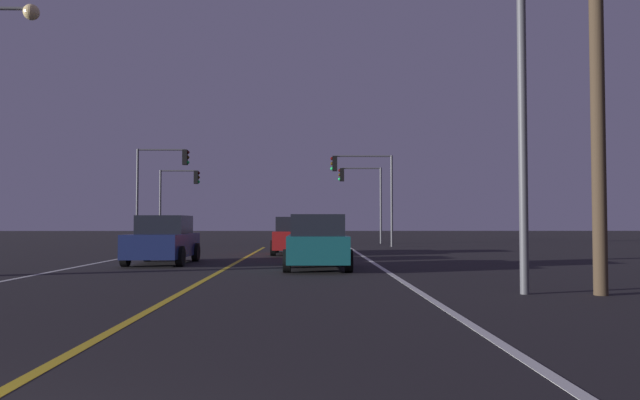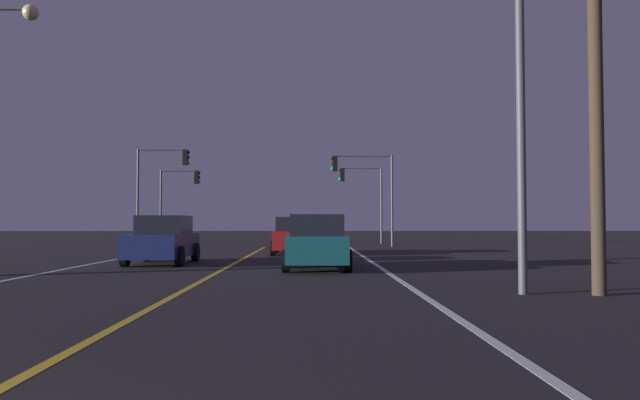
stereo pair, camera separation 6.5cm
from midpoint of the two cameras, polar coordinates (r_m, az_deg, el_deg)
name	(u,v)px [view 1 (the left image)]	position (r m, az deg, el deg)	size (l,w,h in m)	color
lane_edge_right	(397,278)	(16.08, 7.18, -7.30)	(0.16, 38.93, 0.01)	silver
lane_edge_left	(16,278)	(17.66, -26.81, -6.62)	(0.16, 38.93, 0.01)	silver
lane_center_divider	(208,278)	(16.15, -10.65, -7.26)	(0.16, 38.93, 0.01)	gold
car_ahead_far	(294,236)	(27.75, -2.49, -3.43)	(2.02, 4.30, 1.70)	black
car_oncoming	(163,240)	(22.03, -14.64, -3.71)	(2.02, 4.30, 1.70)	black
car_lead_same_lane	(317,243)	(18.91, -0.35, -4.05)	(2.02, 4.30, 1.70)	black
traffic_light_near_right	(362,178)	(36.05, 3.94, 2.06)	(3.72, 0.36, 5.45)	#4C4C51
traffic_light_near_left	(162,174)	(36.99, -14.76, 2.35)	(3.13, 0.36, 5.81)	#4C4C51
traffic_light_far_right	(360,187)	(41.53, 3.76, 1.24)	(3.00, 0.36, 5.22)	#4C4C51
traffic_light_far_left	(180,189)	(42.33, -13.14, 1.03)	(2.76, 0.36, 5.03)	#4C4C51
street_lamp_right_near	(493,22)	(13.47, 15.90, 15.88)	(2.68, 0.44, 8.89)	#4C4C51
utility_pole_right	(597,44)	(13.86, 24.51, 13.27)	(2.20, 0.28, 9.64)	#423323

